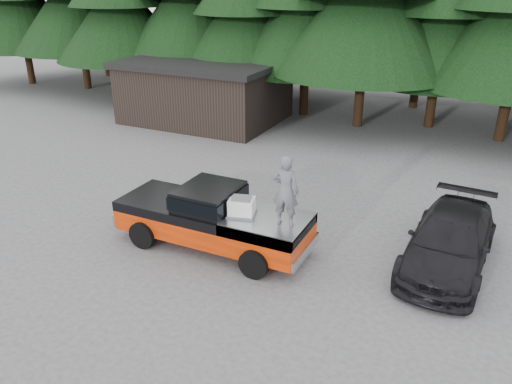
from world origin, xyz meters
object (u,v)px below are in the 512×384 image
at_px(pickup_truck, 213,226).
at_px(air_compressor, 242,207).
at_px(man_on_bed, 286,191).
at_px(parked_car, 450,241).
at_px(utility_building, 205,90).

xyz_separation_m(pickup_truck, air_compressor, (1.05, -0.15, 0.90)).
height_order(pickup_truck, air_compressor, air_compressor).
bearing_deg(air_compressor, man_on_bed, -14.63).
bearing_deg(parked_car, air_compressor, -155.06).
bearing_deg(utility_building, man_on_bed, -51.04).
relative_size(air_compressor, parked_car, 0.14).
xyz_separation_m(pickup_truck, utility_building, (-7.60, 12.18, 1.00)).
distance_m(man_on_bed, utility_building, 15.85).
bearing_deg(pickup_truck, utility_building, 121.96).
relative_size(man_on_bed, parked_car, 0.38).
height_order(pickup_truck, parked_car, parked_car).
bearing_deg(air_compressor, utility_building, 109.67).
bearing_deg(man_on_bed, parked_car, -157.20).
relative_size(man_on_bed, utility_building, 0.24).
relative_size(pickup_truck, air_compressor, 8.60).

